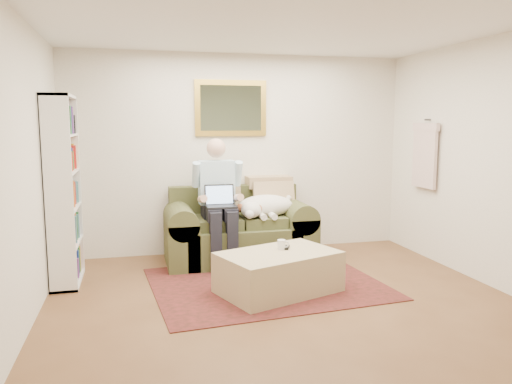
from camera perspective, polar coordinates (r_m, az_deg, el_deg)
name	(u,v)px	position (r m, az deg, el deg)	size (l,w,h in m)	color
room_shell	(288,168)	(4.56, 3.70, 2.72)	(4.51, 5.00, 2.61)	brown
rug	(266,283)	(5.43, 1.15, -10.40)	(2.37, 1.89, 0.01)	black
sofa	(239,235)	(6.27, -1.98, -4.98)	(1.81, 0.92, 1.09)	#545B30
seated_man	(219,203)	(5.97, -4.22, -1.26)	(0.60, 0.85, 1.52)	#8CC2D8
laptop	(220,201)	(5.90, -4.10, -1.01)	(0.35, 0.28, 0.25)	black
sleeping_dog	(266,206)	(6.18, 1.13, -1.58)	(0.75, 0.47, 0.28)	white
ottoman	(278,272)	(5.12, 2.58, -9.16)	(1.15, 0.73, 0.42)	tan
coffee_mug	(281,245)	(5.16, 2.93, -6.02)	(0.08, 0.08, 0.10)	white
tv_remote	(287,247)	(5.22, 3.52, -6.34)	(0.05, 0.15, 0.02)	black
bookshelf	(63,190)	(5.66, -21.16, 0.16)	(0.28, 0.80, 2.00)	white
wall_mirror	(231,108)	(6.57, -2.89, 9.55)	(0.94, 0.04, 0.72)	gold
hanging_shirt	(425,152)	(6.62, 18.73, 4.37)	(0.06, 0.52, 0.90)	beige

